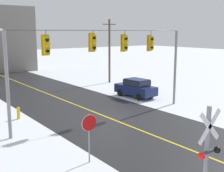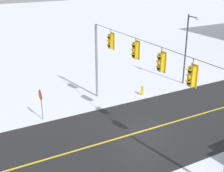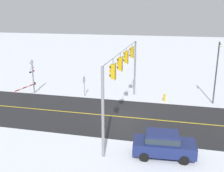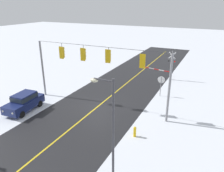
# 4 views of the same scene
# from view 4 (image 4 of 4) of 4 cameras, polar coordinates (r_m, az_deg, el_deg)

# --- Properties ---
(ground_plane) EXTENTS (160.00, 160.00, 0.00)m
(ground_plane) POSITION_cam_4_polar(r_m,az_deg,el_deg) (22.94, -3.55, -5.22)
(ground_plane) COLOR silver
(road_asphalt) EXTENTS (9.00, 80.00, 0.01)m
(road_asphalt) POSITION_cam_4_polar(r_m,az_deg,el_deg) (18.64, -12.79, -12.38)
(road_asphalt) COLOR black
(road_asphalt) RESTS_ON ground
(lane_centre_line) EXTENTS (0.14, 72.00, 0.01)m
(lane_centre_line) POSITION_cam_4_polar(r_m,az_deg,el_deg) (18.63, -12.79, -12.36)
(lane_centre_line) COLOR gold
(lane_centre_line) RESTS_ON ground
(signal_span) EXTENTS (14.20, 0.47, 6.22)m
(signal_span) POSITION_cam_4_polar(r_m,az_deg,el_deg) (21.39, -3.74, 5.46)
(signal_span) COLOR gray
(signal_span) RESTS_ON ground
(stop_sign) EXTENTS (0.80, 0.09, 2.35)m
(stop_sign) POSITION_cam_4_polar(r_m,az_deg,el_deg) (25.35, 12.53, 1.09)
(stop_sign) COLOR gray
(stop_sign) RESTS_ON ground
(railroad_crossing) EXTENTS (4.29, 0.31, 4.00)m
(railroad_crossing) POSITION_cam_4_polar(r_m,az_deg,el_deg) (31.24, 14.39, 5.16)
(railroad_crossing) COLOR gray
(railroad_crossing) RESTS_ON ground
(parked_car_navy) EXTENTS (2.06, 4.30, 1.74)m
(parked_car_navy) POSITION_cam_4_polar(r_m,az_deg,el_deg) (23.35, -21.69, -3.70)
(parked_car_navy) COLOR navy
(parked_car_navy) RESTS_ON ground
(streetlamp_near) EXTENTS (1.39, 0.28, 6.50)m
(streetlamp_near) POSITION_cam_4_polar(r_m,az_deg,el_deg) (12.09, -0.61, -9.62)
(streetlamp_near) COLOR #38383D
(streetlamp_near) RESTS_ON ground
(fire_hydrant) EXTENTS (0.24, 0.31, 0.88)m
(fire_hydrant) POSITION_cam_4_polar(r_m,az_deg,el_deg) (17.96, 5.89, -11.54)
(fire_hydrant) COLOR gold
(fire_hydrant) RESTS_ON ground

